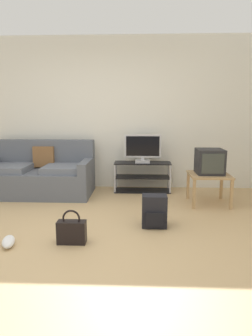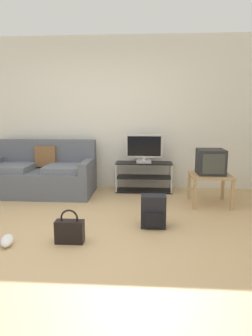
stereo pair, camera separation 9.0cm
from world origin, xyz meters
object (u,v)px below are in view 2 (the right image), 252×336
Objects in this scene: couch at (42,174)px; crt_tv at (211,162)px; handbag at (70,231)px; tv_stand at (144,177)px; flat_tv at (144,149)px; side_table at (210,178)px; backpack at (153,211)px.

crt_tv is (2.75, -0.45, 0.32)m from couch.
handbag is at bearing -139.63° from crt_tv.
crt_tv is at bearing -34.69° from tv_stand.
flat_tv reaches higher than handbag.
tv_stand is 1.27m from crt_tv.
side_table is 0.25m from crt_tv.
couch is 1.81× the size of tv_stand.
tv_stand is 2.32m from handbag.
crt_tv is 1.04× the size of backpack.
side_table is at bearing -34.45° from flat_tv.
couch is at bearing 170.66° from crt_tv.
crt_tv is at bearing -9.34° from couch.
tv_stand is 1.66× the size of side_table.
couch is 4.83× the size of handbag.
tv_stand is (1.75, 0.24, -0.07)m from couch.
couch is at bearing -173.02° from flat_tv.
crt_tv is (0.99, -0.69, 0.39)m from tv_stand.
backpack is (-0.87, -0.97, -0.21)m from side_table.
side_table reaches higher than handbag.
flat_tv is 1.75m from backpack.
tv_stand is at bearing 90.00° from flat_tv.
tv_stand is 2.66× the size of handbag.
side_table is at bearing 70.44° from backpack.
flat_tv is (0.00, -0.02, 0.50)m from tv_stand.
flat_tv is at bearing -90.00° from tv_stand.
handbag is at bearing -128.20° from backpack.
crt_tv is (0.99, -0.67, -0.11)m from flat_tv.
crt_tv is at bearing 90.00° from side_table.
couch is 1.77m from tv_stand.
couch reaches higher than backpack.
handbag is (0.98, -1.95, -0.20)m from couch.
backpack is at bearing -131.72° from side_table.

